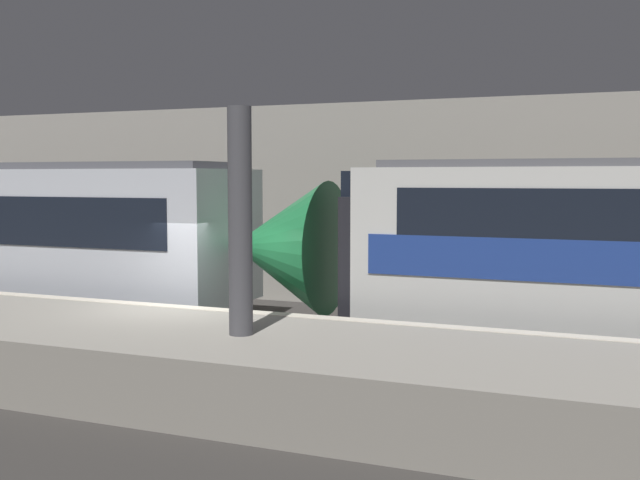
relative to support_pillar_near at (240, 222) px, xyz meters
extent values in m
plane|color=#33302D|center=(-2.16, 1.88, -2.74)|extent=(120.00, 120.00, 0.00)
cube|color=gray|center=(-2.16, 0.09, -2.23)|extent=(40.00, 3.57, 1.03)
cube|color=beige|center=(-2.16, 1.73, -1.71)|extent=(40.00, 0.30, 0.01)
cube|color=#9E998E|center=(-2.16, 8.71, -0.06)|extent=(50.00, 0.15, 5.35)
cylinder|color=#47474C|center=(0.00, 0.00, 0.00)|extent=(0.36, 0.36, 3.43)
cone|color=#238447|center=(-1.30, 4.18, -0.78)|extent=(2.20, 2.76, 2.76)
sphere|color=#F2EFCC|center=(-0.35, 4.18, -1.23)|extent=(0.20, 0.20, 0.20)
cube|color=black|center=(0.66, 4.18, -0.87)|extent=(0.25, 2.85, 2.36)
cube|color=black|center=(0.66, 4.18, 0.31)|extent=(0.25, 2.56, 0.94)
sphere|color=#EA4C42|center=(0.51, 3.53, -1.28)|extent=(0.18, 0.18, 0.18)
sphere|color=#EA4C42|center=(0.51, 4.84, -1.28)|extent=(0.18, 0.18, 0.18)
camera|label=1|loc=(5.28, -9.94, 0.67)|focal=42.00mm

